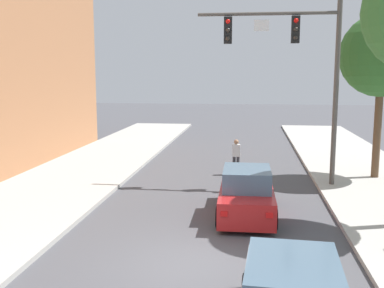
# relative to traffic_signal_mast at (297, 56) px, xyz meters

# --- Properties ---
(ground_plane) EXTENTS (120.00, 120.00, 0.00)m
(ground_plane) POSITION_rel_traffic_signal_mast_xyz_m (-3.06, -8.32, -5.29)
(ground_plane) COLOR #4C4C51
(traffic_signal_mast) EXTENTS (5.62, 0.38, 7.50)m
(traffic_signal_mast) POSITION_rel_traffic_signal_mast_xyz_m (0.00, 0.00, 0.00)
(traffic_signal_mast) COLOR #514C47
(traffic_signal_mast) RESTS_ON sidewalk_right
(car_lead_red) EXTENTS (1.87, 4.26, 1.60)m
(car_lead_red) POSITION_rel_traffic_signal_mast_xyz_m (-1.89, -4.20, -4.57)
(car_lead_red) COLOR #B21E1E
(car_lead_red) RESTS_ON ground
(pedestrian_crossing_road) EXTENTS (0.36, 0.22, 1.64)m
(pedestrian_crossing_road) POSITION_rel_traffic_signal_mast_xyz_m (-2.42, 1.94, -4.38)
(pedestrian_crossing_road) COLOR #333338
(pedestrian_crossing_road) RESTS_ON ground
(street_tree_second) EXTENTS (3.53, 3.53, 7.00)m
(street_tree_second) POSITION_rel_traffic_signal_mast_xyz_m (3.63, 1.56, 0.06)
(street_tree_second) COLOR brown
(street_tree_second) RESTS_ON sidewalk_right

